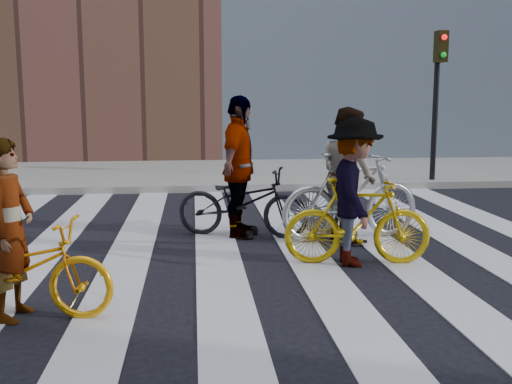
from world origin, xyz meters
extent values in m
plane|color=black|center=(0.00, 0.00, 0.00)|extent=(100.00, 100.00, 0.00)
cube|color=gray|center=(0.00, 7.50, 0.07)|extent=(100.00, 5.00, 0.15)
cube|color=silver|center=(-2.75, 0.00, 0.01)|extent=(0.55, 10.00, 0.01)
cube|color=silver|center=(-1.65, 0.00, 0.01)|extent=(0.55, 10.00, 0.01)
cube|color=silver|center=(-0.55, 0.00, 0.01)|extent=(0.55, 10.00, 0.01)
cube|color=silver|center=(0.55, 0.00, 0.01)|extent=(0.55, 10.00, 0.01)
cube|color=silver|center=(1.65, 0.00, 0.01)|extent=(0.55, 10.00, 0.01)
cube|color=silver|center=(2.75, 0.00, 0.01)|extent=(0.55, 10.00, 0.01)
cylinder|color=black|center=(4.40, 5.40, 1.60)|extent=(0.12, 0.12, 3.20)
cube|color=black|center=(4.40, 5.25, 3.00)|extent=(0.22, 0.28, 0.65)
sphere|color=red|center=(4.40, 5.10, 3.18)|extent=(0.12, 0.12, 0.12)
sphere|color=#0CCC26|center=(4.40, 5.10, 2.82)|extent=(0.12, 0.12, 0.12)
imported|color=#FBA60D|center=(-2.39, -1.89, 0.45)|extent=(1.78, 0.85, 0.90)
imported|color=#B9BDC4|center=(1.31, 0.68, 0.61)|extent=(2.09, 0.95, 1.21)
imported|color=gold|center=(1.06, -0.52, 0.51)|extent=(1.75, 0.68, 1.03)
imported|color=black|center=(-0.16, 1.02, 0.49)|extent=(1.99, 1.21, 0.99)
imported|color=slate|center=(-2.44, -1.89, 0.81)|extent=(0.47, 0.64, 1.61)
imported|color=slate|center=(1.26, 0.68, 0.91)|extent=(0.85, 1.00, 1.83)
imported|color=slate|center=(1.01, -0.52, 0.86)|extent=(0.77, 1.18, 1.73)
imported|color=slate|center=(-0.21, 1.02, 0.99)|extent=(0.82, 1.25, 1.98)
camera|label=1|loc=(-0.83, -7.21, 1.96)|focal=42.00mm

